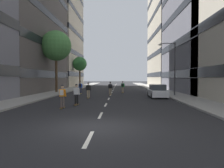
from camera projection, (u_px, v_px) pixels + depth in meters
ground_plane at (113, 89)px, 41.53m from camera, size 189.73×189.73×0.00m
sidewalk_left at (75, 88)px, 45.77m from camera, size 3.22×86.96×0.14m
sidewalk_right at (153, 88)px, 45.20m from camera, size 3.22×86.96×0.14m
lane_markings at (114, 89)px, 42.91m from camera, size 0.16×72.20×0.01m
building_left_far at (54, 36)px, 56.21m from camera, size 12.73×19.18×26.68m
building_right_far at (178, 17)px, 54.97m from camera, size 12.73×21.76×35.65m
parked_car_near at (157, 92)px, 24.42m from camera, size 1.82×4.40×1.52m
street_tree_near at (80, 64)px, 50.90m from camera, size 3.35×3.35×7.17m
street_tree_mid at (56, 46)px, 31.80m from camera, size 4.53×4.53×9.22m
streetlamp_right at (172, 63)px, 26.24m from camera, size 2.13×0.30×6.50m
skater_0 at (123, 86)px, 32.08m from camera, size 0.57×0.92×1.78m
skater_1 at (88, 89)px, 23.75m from camera, size 0.54×0.91×1.78m
skater_2 at (62, 95)px, 15.79m from camera, size 0.54×0.91×1.78m
skater_3 at (110, 87)px, 27.86m from camera, size 0.55×0.91×1.78m
skater_4 at (76, 93)px, 17.72m from camera, size 0.55×0.91×1.78m
skater_5 at (80, 87)px, 30.10m from camera, size 0.54×0.91×1.78m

